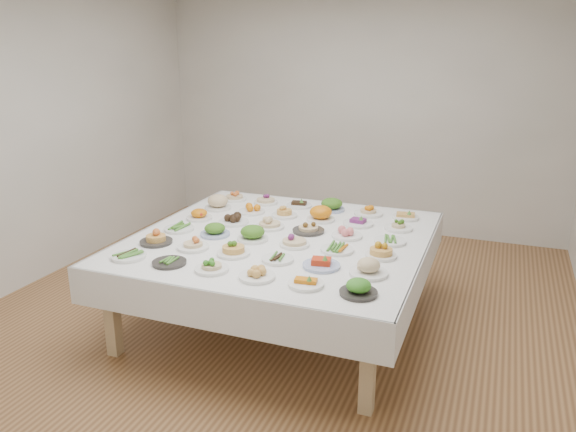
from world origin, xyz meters
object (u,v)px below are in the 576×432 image
(display_table, at_px, (281,244))
(dish_0, at_px, (129,254))
(dish_18, at_px, (199,213))
(dish_35, at_px, (406,214))

(display_table, bearing_deg, dish_0, -135.50)
(dish_0, height_order, dish_18, dish_18)
(dish_18, xyz_separation_m, dish_35, (1.71, 0.69, -0.02))
(display_table, height_order, dish_18, dish_18)
(dish_0, relative_size, dish_18, 1.19)
(display_table, xyz_separation_m, dish_35, (0.86, 0.85, 0.10))
(dish_0, relative_size, dish_35, 1.16)
(dish_0, distance_m, dish_18, 1.02)
(dish_0, bearing_deg, display_table, 44.50)
(dish_0, bearing_deg, dish_35, 44.64)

